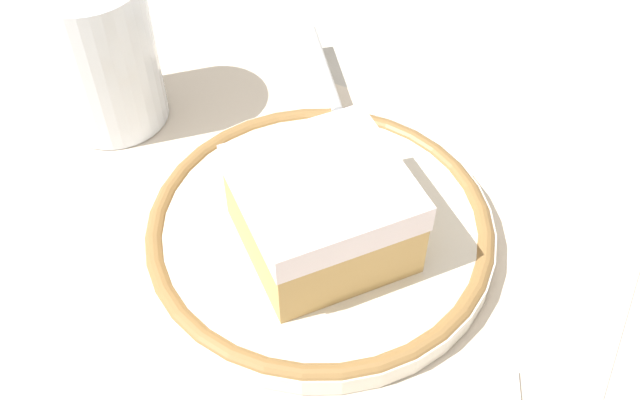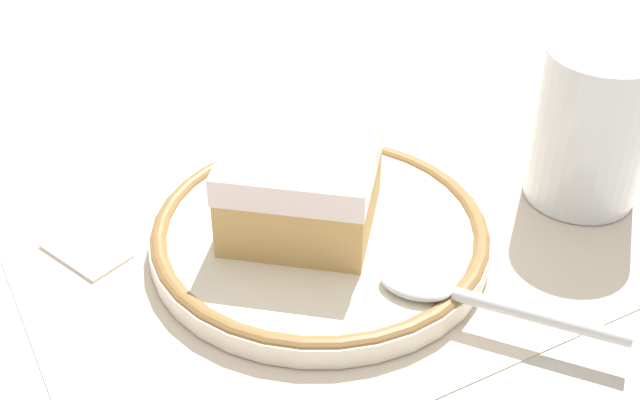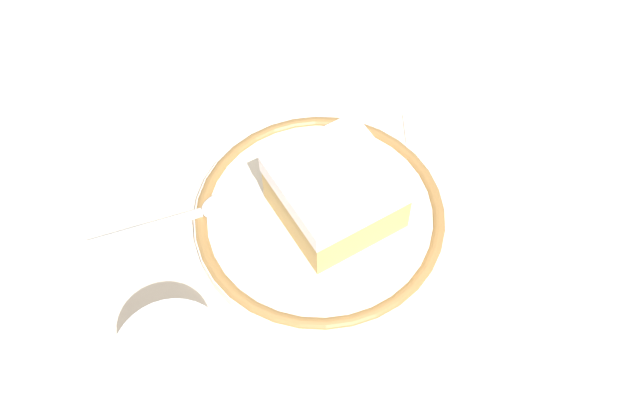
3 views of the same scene
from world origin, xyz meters
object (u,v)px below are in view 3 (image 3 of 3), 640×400
object	(u,v)px
plate	(320,217)
cake_slice	(336,192)
spoon	(197,213)
cup	(184,385)
sugar_packet	(434,126)

from	to	relation	value
plate	cake_slice	size ratio (longest dim) A/B	1.68
spoon	cup	distance (m)	0.15
cup	plate	bearing A→B (deg)	169.58
cake_slice	spoon	world-z (taller)	cake_slice
sugar_packet	cup	bearing A→B (deg)	-17.26
plate	sugar_packet	size ratio (longest dim) A/B	3.95
cup	spoon	bearing A→B (deg)	-156.93
plate	cake_slice	bearing A→B (deg)	123.04
plate	sugar_packet	xyz separation A→B (m)	(-0.12, 0.06, -0.00)
spoon	sugar_packet	xyz separation A→B (m)	(-0.16, 0.15, -0.01)
spoon	sugar_packet	bearing A→B (deg)	136.60
cup	sugar_packet	world-z (taller)	cup
plate	sugar_packet	bearing A→B (deg)	154.07
spoon	cup	xyz separation A→B (m)	(0.14, 0.06, 0.03)
cup	sugar_packet	xyz separation A→B (m)	(-0.29, 0.09, -0.04)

